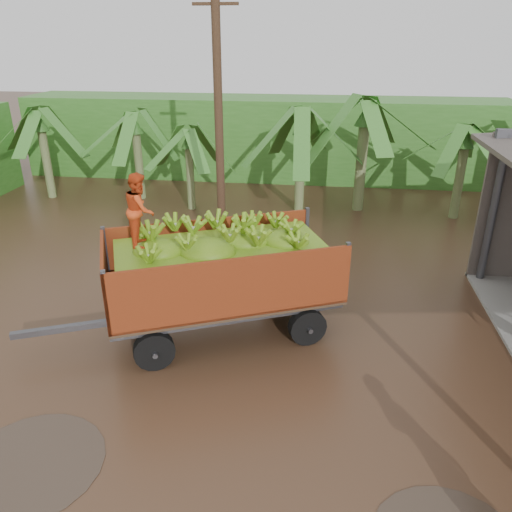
{
  "coord_description": "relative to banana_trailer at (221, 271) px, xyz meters",
  "views": [
    {
      "loc": [
        0.81,
        -7.34,
        6.23
      ],
      "look_at": [
        -0.55,
        2.79,
        1.67
      ],
      "focal_mm": 35.0,
      "sensor_mm": 36.0,
      "label": 1
    }
  ],
  "objects": [
    {
      "name": "ground",
      "position": [
        1.26,
        -2.28,
        -1.49
      ],
      "size": [
        100.0,
        100.0,
        0.0
      ],
      "primitive_type": "plane",
      "color": "black",
      "rests_on": "ground"
    },
    {
      "name": "hedge_north",
      "position": [
        -0.74,
        13.72,
        0.31
      ],
      "size": [
        22.0,
        3.0,
        3.6
      ],
      "primitive_type": "cube",
      "color": "#2D661E",
      "rests_on": "ground"
    },
    {
      "name": "banana_trailer",
      "position": [
        0.0,
        0.0,
        0.0
      ],
      "size": [
        6.84,
        4.17,
        3.78
      ],
      "rotation": [
        0.0,
        0.0,
        0.41
      ],
      "color": "#A23917",
      "rests_on": "ground"
    },
    {
      "name": "utility_pole",
      "position": [
        -0.82,
        4.23,
        2.31
      ],
      "size": [
        1.2,
        0.24,
        7.49
      ],
      "color": "#47301E",
      "rests_on": "ground"
    },
    {
      "name": "banana_plants",
      "position": [
        -3.11,
        4.92,
        0.41
      ],
      "size": [
        24.3,
        20.64,
        4.34
      ],
      "color": "#2D661E",
      "rests_on": "ground"
    }
  ]
}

